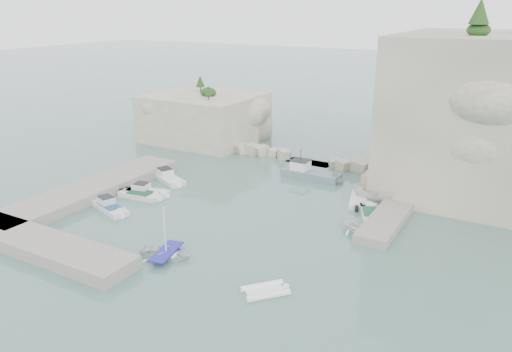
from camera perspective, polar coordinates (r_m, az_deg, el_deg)
The scene contains 20 objects.
ground at distance 48.13m, azimuth -3.56°, elevation -5.40°, with size 400.00×400.00×0.00m, color slate.
cliff_terrace at distance 58.70m, azimuth 17.08°, elevation -0.36°, with size 8.00×10.00×2.50m, color beige.
outcrop_west at distance 77.55m, azimuth -5.92°, elevation 6.69°, with size 16.00×14.00×7.00m, color beige.
quay_west at distance 57.77m, azimuth -18.40°, elevation -1.54°, with size 5.00×24.00×1.10m, color #9E9689.
quay_south at distance 46.08m, azimuth -23.00°, elevation -7.38°, with size 18.00×4.00×1.10m, color #9E9689.
ledge_east at distance 51.56m, azimuth 15.45°, elevation -3.90°, with size 3.00×16.00×0.80m, color #9E9689.
breakwater at distance 66.56m, azimuth 6.10°, elevation 2.14°, with size 28.00×3.00×1.40m, color beige.
motorboat_d at distance 53.01m, azimuth -16.33°, elevation -3.81°, with size 5.71×1.70×1.40m, color silver, non-canonical shape.
motorboat_b at distance 56.27m, azimuth -12.29°, elevation -2.13°, with size 5.27×1.72×1.40m, color silver, non-canonical shape.
motorboat_a at distance 60.38m, azimuth -10.00°, elevation -0.51°, with size 6.45×1.92×1.40m, color silver, non-canonical shape.
motorboat_c at distance 55.73m, azimuth -13.05°, elevation -2.39°, with size 5.26×1.91×0.70m, color silver, non-canonical shape.
rowboat at distance 42.61m, azimuth -10.19°, elevation -9.08°, with size 3.10×4.34×0.90m, color white.
inflatable_dinghy at distance 37.23m, azimuth 1.05°, elevation -13.19°, with size 3.60×1.74×0.44m, color white, non-canonical shape.
tender_east_a at distance 47.25m, azimuth 11.10°, elevation -6.22°, with size 2.50×2.90×1.53m, color white.
tender_east_b at distance 50.69m, azimuth 12.92°, elevation -4.57°, with size 5.04×1.72×0.70m, color silver, non-canonical shape.
tender_east_c at distance 54.00m, azimuth 11.62°, elevation -2.99°, with size 5.26×1.70×0.70m, color silver, non-canonical shape.
tender_east_d at distance 54.53m, azimuth 13.55°, elevation -2.91°, with size 1.95×5.19×2.01m, color silver.
work_boat at distance 60.71m, azimuth 6.29°, elevation -0.22°, with size 7.88×2.33×2.20m, color slate, non-canonical shape.
rowboat_mast at distance 41.49m, azimuth -10.40°, elevation -5.97°, with size 0.10×0.10×4.20m, color white.
vegetation at distance 61.31m, azimuth 24.62°, elevation 15.55°, with size 53.48×13.88×13.40m.
Camera 1 is at (24.29, -36.54, 19.79)m, focal length 35.00 mm.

